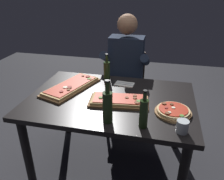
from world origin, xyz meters
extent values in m
plane|color=#2D2D33|center=(0.00, 0.00, 0.00)|extent=(6.40, 6.40, 0.00)
cube|color=black|center=(0.00, 0.00, 0.72)|extent=(1.40, 0.96, 0.04)
cylinder|color=black|center=(-0.62, -0.40, 0.35)|extent=(0.07, 0.07, 0.70)
cylinder|color=black|center=(0.62, -0.40, 0.35)|extent=(0.07, 0.07, 0.70)
cylinder|color=black|center=(-0.62, 0.40, 0.35)|extent=(0.07, 0.07, 0.70)
cylinder|color=black|center=(0.62, 0.40, 0.35)|extent=(0.07, 0.07, 0.70)
cube|color=brown|center=(0.08, -0.06, 0.75)|extent=(0.50, 0.28, 0.02)
cube|color=#DBB270|center=(0.08, -0.06, 0.77)|extent=(0.46, 0.25, 0.02)
cube|color=#B72D19|center=(0.08, -0.06, 0.78)|extent=(0.42, 0.22, 0.01)
cylinder|color=#4C7F2D|center=(0.25, -0.09, 0.78)|extent=(0.04, 0.04, 0.01)
cylinder|color=#4C7F2D|center=(-0.06, -0.10, 0.79)|extent=(0.03, 0.03, 0.01)
cylinder|color=brown|center=(0.00, -0.03, 0.78)|extent=(0.03, 0.03, 0.01)
cylinder|color=brown|center=(0.21, 0.00, 0.78)|extent=(0.03, 0.03, 0.01)
cylinder|color=brown|center=(0.24, -0.11, 0.78)|extent=(0.04, 0.04, 0.00)
cylinder|color=brown|center=(0.23, -0.08, 0.78)|extent=(0.03, 0.03, 0.01)
cylinder|color=brown|center=(0.21, -0.04, 0.79)|extent=(0.03, 0.03, 0.01)
cylinder|color=brown|center=(0.15, -0.05, 0.78)|extent=(0.03, 0.03, 0.01)
cube|color=olive|center=(-0.40, 0.10, 0.75)|extent=(0.43, 0.64, 0.02)
cube|color=#DBB270|center=(-0.40, 0.10, 0.77)|extent=(0.39, 0.59, 0.02)
cube|color=#B72D19|center=(-0.40, 0.10, 0.78)|extent=(0.35, 0.54, 0.01)
cylinder|color=maroon|center=(-0.31, 0.30, 0.79)|extent=(0.04, 0.04, 0.01)
cylinder|color=maroon|center=(-0.38, 0.03, 0.79)|extent=(0.04, 0.04, 0.01)
cylinder|color=brown|center=(-0.38, 0.02, 0.79)|extent=(0.04, 0.04, 0.01)
cylinder|color=beige|center=(-0.42, 0.02, 0.78)|extent=(0.04, 0.04, 0.01)
cylinder|color=brown|center=(-0.37, -0.02, 0.79)|extent=(0.03, 0.03, 0.01)
cylinder|color=#4C7F2D|center=(-0.27, 0.26, 0.78)|extent=(0.04, 0.04, 0.00)
cylinder|color=brown|center=(-0.36, 0.31, 0.79)|extent=(0.03, 0.03, 0.01)
cylinder|color=maroon|center=(-0.42, -0.07, 0.79)|extent=(0.03, 0.03, 0.01)
cylinder|color=olive|center=(0.51, -0.14, 0.75)|extent=(0.28, 0.28, 0.02)
cylinder|color=#E5C184|center=(0.51, -0.14, 0.77)|extent=(0.25, 0.25, 0.02)
cylinder|color=#B72D19|center=(0.51, -0.14, 0.78)|extent=(0.22, 0.22, 0.01)
cylinder|color=beige|center=(0.48, -0.21, 0.78)|extent=(0.03, 0.03, 0.01)
cylinder|color=beige|center=(0.51, -0.13, 0.78)|extent=(0.03, 0.03, 0.00)
cylinder|color=brown|center=(0.47, -0.22, 0.78)|extent=(0.03, 0.03, 0.01)
cylinder|color=maroon|center=(0.46, -0.14, 0.78)|extent=(0.03, 0.03, 0.00)
cylinder|color=brown|center=(0.44, -0.08, 0.79)|extent=(0.03, 0.03, 0.01)
cylinder|color=#4C7F2D|center=(0.57, -0.23, 0.78)|extent=(0.03, 0.03, 0.00)
cylinder|color=brown|center=(0.50, -0.08, 0.79)|extent=(0.03, 0.03, 0.01)
cylinder|color=#233819|center=(0.06, -0.35, 0.85)|extent=(0.07, 0.07, 0.23)
cylinder|color=#233819|center=(0.06, -0.35, 1.01)|extent=(0.03, 0.03, 0.08)
cylinder|color=black|center=(0.06, -0.35, 1.05)|extent=(0.03, 0.03, 0.01)
cylinder|color=#233819|center=(0.31, -0.36, 0.84)|extent=(0.06, 0.06, 0.20)
cylinder|color=#233819|center=(0.31, -0.36, 0.97)|extent=(0.03, 0.03, 0.06)
cylinder|color=black|center=(0.31, -0.36, 1.01)|extent=(0.03, 0.03, 0.01)
cylinder|color=#233819|center=(-0.13, 0.37, 0.83)|extent=(0.06, 0.06, 0.19)
cylinder|color=#233819|center=(-0.13, 0.37, 0.96)|extent=(0.03, 0.03, 0.07)
cylinder|color=black|center=(-0.13, 0.37, 1.00)|extent=(0.03, 0.03, 0.01)
cylinder|color=silver|center=(0.57, -0.36, 0.78)|extent=(0.08, 0.08, 0.09)
cylinder|color=silver|center=(0.57, -0.36, 0.75)|extent=(0.07, 0.07, 0.03)
cube|color=white|center=(0.07, 0.29, 0.74)|extent=(0.19, 0.13, 0.01)
cube|color=silver|center=(0.06, 0.28, 0.75)|extent=(0.17, 0.03, 0.00)
cube|color=silver|center=(0.07, 0.31, 0.75)|extent=(0.17, 0.03, 0.00)
cube|color=black|center=(0.00, 0.78, 0.43)|extent=(0.44, 0.44, 0.04)
cube|color=black|center=(0.00, 0.98, 0.66)|extent=(0.40, 0.04, 0.42)
cylinder|color=black|center=(-0.19, 0.59, 0.21)|extent=(0.04, 0.04, 0.41)
cylinder|color=black|center=(0.19, 0.59, 0.21)|extent=(0.04, 0.04, 0.41)
cylinder|color=black|center=(-0.19, 0.97, 0.21)|extent=(0.04, 0.04, 0.41)
cylinder|color=black|center=(0.19, 0.97, 0.21)|extent=(0.04, 0.04, 0.41)
cylinder|color=#23232D|center=(-0.10, 0.60, 0.23)|extent=(0.11, 0.11, 0.45)
cylinder|color=#23232D|center=(0.10, 0.60, 0.23)|extent=(0.11, 0.11, 0.45)
cube|color=#23232D|center=(0.00, 0.68, 0.51)|extent=(0.34, 0.40, 0.12)
cube|color=#1E283D|center=(0.00, 0.78, 0.83)|extent=(0.38, 0.22, 0.52)
sphere|color=#A37556|center=(0.00, 0.78, 1.22)|extent=(0.22, 0.22, 0.22)
cylinder|color=#1E283D|center=(-0.22, 0.73, 0.86)|extent=(0.09, 0.31, 0.21)
cylinder|color=#1E283D|center=(0.22, 0.73, 0.86)|extent=(0.09, 0.31, 0.21)
camera|label=1|loc=(0.39, -1.66, 1.64)|focal=36.24mm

